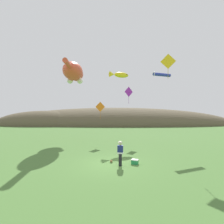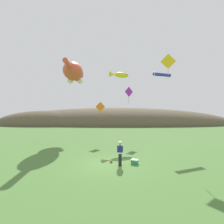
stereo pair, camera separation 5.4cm
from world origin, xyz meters
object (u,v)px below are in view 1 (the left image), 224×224
at_px(kite_fish_windsock, 119,75).
at_px(kite_tube_streamer, 162,75).
at_px(festival_attendant, 120,153).
at_px(picnic_cooler, 135,162).
at_px(kite_diamond_gold, 168,62).
at_px(kite_giant_cat, 74,72).
at_px(kite_spool, 111,161).
at_px(kite_diamond_violet, 129,92).
at_px(kite_diamond_orange, 100,107).

distance_m(kite_fish_windsock, kite_tube_streamer, 5.71).
relative_size(festival_attendant, kite_fish_windsock, 0.64).
distance_m(festival_attendant, picnic_cooler, 1.39).
distance_m(festival_attendant, kite_diamond_gold, 9.58).
bearing_deg(kite_giant_cat, kite_spool, -63.63).
relative_size(festival_attendant, kite_spool, 7.98).
height_order(kite_spool, kite_tube_streamer, kite_tube_streamer).
bearing_deg(kite_diamond_violet, kite_giant_cat, 168.44).
relative_size(festival_attendant, kite_diamond_orange, 0.83).
distance_m(kite_tube_streamer, kite_diamond_violet, 4.80).
bearing_deg(kite_giant_cat, kite_tube_streamer, -21.08).
bearing_deg(kite_fish_windsock, festival_attendant, -90.94).
height_order(festival_attendant, kite_diamond_violet, kite_diamond_violet).
relative_size(kite_diamond_violet, kite_diamond_orange, 1.04).
relative_size(kite_spool, kite_diamond_gold, 0.10).
xyz_separation_m(kite_fish_windsock, kite_diamond_violet, (1.22, -0.34, -2.31)).
xyz_separation_m(festival_attendant, picnic_cooler, (1.09, 0.38, -0.77)).
xyz_separation_m(kite_giant_cat, kite_diamond_gold, (10.74, -8.13, -0.73)).
bearing_deg(kite_tube_streamer, kite_diamond_orange, 169.19).
distance_m(picnic_cooler, kite_giant_cat, 16.37).
bearing_deg(kite_spool, kite_fish_windsock, 85.17).
xyz_separation_m(kite_giant_cat, kite_fish_windsock, (6.38, -1.22, -0.59)).
distance_m(kite_spool, kite_diamond_orange, 9.40).
bearing_deg(kite_diamond_violet, festival_attendant, -97.68).
distance_m(kite_tube_streamer, kite_diamond_gold, 3.88).
relative_size(kite_giant_cat, kite_diamond_gold, 4.01).
height_order(festival_attendant, kite_diamond_orange, kite_diamond_orange).
xyz_separation_m(festival_attendant, kite_tube_streamer, (4.95, 7.61, 7.07)).
distance_m(kite_giant_cat, kite_tube_streamer, 12.01).
distance_m(kite_fish_windsock, kite_diamond_orange, 5.21).
bearing_deg(kite_spool, picnic_cooler, -11.32).
bearing_deg(kite_fish_windsock, kite_diamond_gold, -57.79).
relative_size(picnic_cooler, kite_diamond_gold, 0.25).
xyz_separation_m(picnic_cooler, kite_fish_windsock, (-0.92, 10.31, 8.46)).
bearing_deg(kite_spool, kite_diamond_orange, 100.70).
height_order(kite_spool, kite_diamond_violet, kite_diamond_violet).
relative_size(picnic_cooler, kite_diamond_violet, 0.26).
height_order(kite_giant_cat, kite_tube_streamer, kite_giant_cat).
xyz_separation_m(picnic_cooler, kite_giant_cat, (-7.30, 11.53, 9.04)).
xyz_separation_m(picnic_cooler, kite_diamond_violet, (0.30, 9.97, 6.15)).
height_order(festival_attendant, kite_spool, festival_attendant).
bearing_deg(kite_diamond_gold, kite_tube_streamer, 83.84).
distance_m(festival_attendant, kite_fish_windsock, 13.17).
distance_m(kite_fish_windsock, kite_diamond_gold, 8.17).
distance_m(kite_diamond_violet, kite_diamond_orange, 4.35).
bearing_deg(kite_diamond_gold, kite_giant_cat, 142.87).
bearing_deg(kite_diamond_violet, kite_fish_windsock, 164.41).
relative_size(kite_fish_windsock, kite_diamond_violet, 1.24).
bearing_deg(kite_tube_streamer, kite_fish_windsock, 147.11).
bearing_deg(kite_fish_windsock, kite_giant_cat, 169.22).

